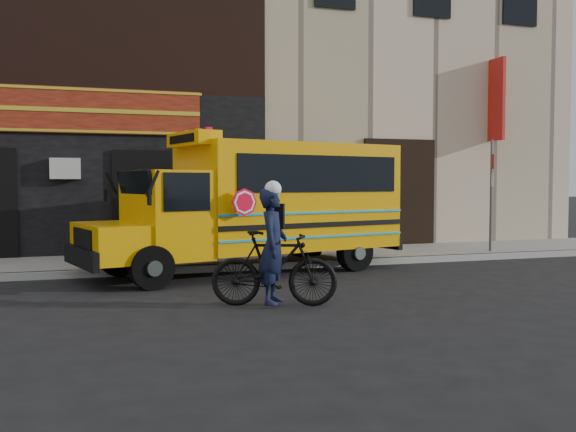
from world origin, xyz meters
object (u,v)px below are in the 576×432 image
(sign_pole, at_px, (491,192))
(cyclist, at_px, (273,249))
(school_bus, at_px, (262,202))
(bicycle, at_px, (274,268))

(sign_pole, bearing_deg, cyclist, -147.93)
(sign_pole, bearing_deg, school_bus, -173.19)
(sign_pole, relative_size, bicycle, 1.54)
(school_bus, height_order, cyclist, school_bus)
(sign_pole, distance_m, cyclist, 8.54)
(sign_pole, xyz_separation_m, cyclist, (-7.20, -4.51, -0.77))
(school_bus, distance_m, bicycle, 3.95)
(school_bus, distance_m, sign_pole, 6.35)
(school_bus, height_order, bicycle, school_bus)
(school_bus, xyz_separation_m, cyclist, (-0.90, -3.76, -0.62))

